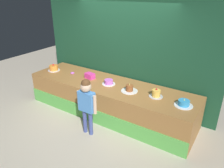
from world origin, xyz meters
TOP-DOWN VIEW (x-y plane):
  - ground_plane at (0.00, 0.00)m, footprint 12.00×12.00m
  - stage_platform at (0.00, 0.55)m, footprint 4.05×1.12m
  - curtain_backdrop at (0.00, 1.20)m, footprint 4.62×0.08m
  - child_figure at (0.09, -0.36)m, footprint 0.47×0.21m
  - pink_box at (-0.57, 0.58)m, footprint 0.25×0.19m
  - donut at (-1.15, 0.58)m, footprint 0.10×0.10m
  - cake_far_left at (-1.72, 0.48)m, footprint 0.32×0.32m
  - cake_left at (0.00, 0.54)m, footprint 0.30×0.30m
  - cake_center at (0.57, 0.48)m, footprint 0.36×0.36m
  - cake_right at (1.15, 0.55)m, footprint 0.28×0.28m
  - cake_far_right at (1.72, 0.50)m, footprint 0.35×0.35m

SIDE VIEW (x-z plane):
  - ground_plane at x=0.00m, z-range 0.00..0.00m
  - stage_platform at x=0.00m, z-range 0.00..0.75m
  - donut at x=-1.15m, z-range 0.75..0.78m
  - child_figure at x=0.09m, z-range 0.18..1.39m
  - cake_left at x=0.00m, z-range 0.75..0.85m
  - cake_far_right at x=1.72m, z-range 0.72..0.88m
  - cake_center at x=0.57m, z-range 0.71..0.90m
  - pink_box at x=-0.57m, z-range 0.75..0.88m
  - cake_far_left at x=-1.72m, z-range 0.73..0.91m
  - cake_right at x=1.15m, z-range 0.73..0.91m
  - curtain_backdrop at x=0.00m, z-range 0.00..3.15m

